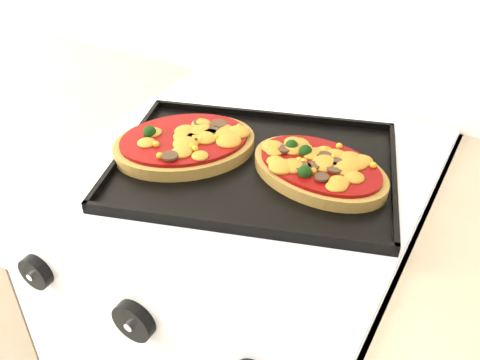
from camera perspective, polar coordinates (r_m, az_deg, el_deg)
The scene contains 7 objects.
stove at distance 1.23m, azimuth 0.72°, elevation -16.12°, with size 0.60×0.60×0.91m, color silver.
control_panel at distance 0.76m, azimuth -10.86°, elevation -13.26°, with size 0.60×0.02×0.09m, color silver.
knob_left at distance 0.85m, azimuth -20.92°, elevation -9.17°, with size 0.05×0.05×0.02m, color black.
knob_center at distance 0.75m, azimuth -11.24°, elevation -14.53°, with size 0.06×0.06×0.02m, color black.
baking_tray at distance 0.89m, azimuth 1.59°, elevation 1.73°, with size 0.46×0.34×0.02m, color black.
pizza_left at distance 0.93m, azimuth -5.94°, elevation 4.05°, with size 0.25×0.18×0.04m, color olive, non-canonical shape.
pizza_right at distance 0.87m, azimuth 8.48°, elevation 1.32°, with size 0.23×0.16×0.03m, color olive, non-canonical shape.
Camera 1 is at (0.37, 1.03, 1.42)m, focal length 40.00 mm.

